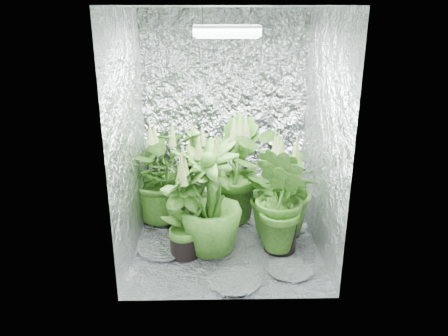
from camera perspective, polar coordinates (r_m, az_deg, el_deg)
name	(u,v)px	position (r m, az deg, el deg)	size (l,w,h in m)	color
ground	(226,244)	(3.97, 0.31, -9.88)	(1.60, 1.60, 0.00)	silver
walls	(227,136)	(3.59, 0.34, 4.14)	(1.62, 1.62, 2.00)	silver
ceiling	(227,7)	(3.45, 0.37, 20.34)	(1.60, 1.60, 0.01)	silver
grow_lamp	(227,31)	(3.45, 0.37, 17.45)	(0.50, 0.30, 0.22)	gray
plant_a	(163,174)	(4.26, -7.92, -0.73)	(1.02, 1.02, 1.02)	black
plant_b	(203,181)	(4.09, -2.82, -1.70)	(0.63, 0.63, 1.01)	black
plant_c	(234,172)	(4.21, 1.35, -0.53)	(0.67, 0.67, 1.10)	black
plant_d	(192,195)	(3.91, -4.24, -3.56)	(0.63, 0.63, 0.94)	black
plant_e	(279,189)	(3.95, 7.23, -2.75)	(1.01, 1.01, 0.99)	black
plant_f	(184,212)	(3.63, -5.30, -5.76)	(0.57, 0.57, 0.89)	black
plant_g	(282,200)	(3.72, 7.56, -4.16)	(0.66, 0.66, 1.03)	black
plant_h	(210,199)	(3.64, -1.81, -4.10)	(0.76, 0.76, 1.05)	black
circulation_fan	(288,218)	(4.08, 8.38, -6.53)	(0.17, 0.36, 0.41)	black
plant_label	(190,225)	(3.65, -4.44, -7.43)	(0.06, 0.01, 0.09)	white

